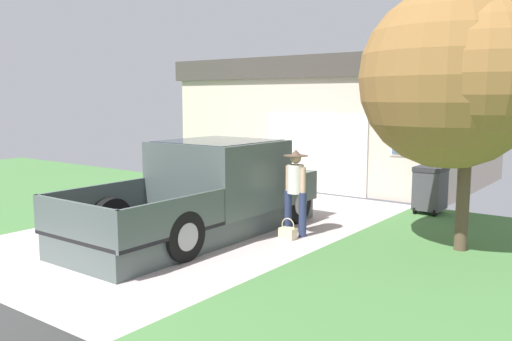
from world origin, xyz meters
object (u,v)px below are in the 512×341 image
object	(u,v)px
person_with_hat	(296,187)
handbag	(288,233)
pickup_truck	(213,191)
house_with_garage	(341,119)
wheeled_trash_bin	(430,188)
front_yard_tree	(460,74)

from	to	relation	value
person_with_hat	handbag	xyz separation A→B (m)	(0.05, -0.32, -0.79)
pickup_truck	person_with_hat	xyz separation A→B (m)	(1.43, 0.66, 0.14)
handbag	house_with_garage	size ratio (longest dim) A/B	0.04
pickup_truck	wheeled_trash_bin	xyz separation A→B (m)	(2.77, 4.04, -0.21)
wheeled_trash_bin	house_with_garage	bearing A→B (deg)	138.66
person_with_hat	wheeled_trash_bin	bearing A→B (deg)	-105.71
handbag	wheeled_trash_bin	xyz separation A→B (m)	(1.30, 3.71, 0.45)
handbag	front_yard_tree	xyz separation A→B (m)	(2.56, 1.14, 2.79)
house_with_garage	wheeled_trash_bin	world-z (taller)	house_with_garage
person_with_hat	wheeled_trash_bin	distance (m)	3.66
handbag	person_with_hat	bearing A→B (deg)	99.18
handbag	house_with_garage	bearing A→B (deg)	111.11
house_with_garage	front_yard_tree	size ratio (longest dim) A/B	2.03
front_yard_tree	wheeled_trash_bin	distance (m)	3.70
pickup_truck	front_yard_tree	world-z (taller)	front_yard_tree
handbag	wheeled_trash_bin	world-z (taller)	wheeled_trash_bin
front_yard_tree	wheeled_trash_bin	xyz separation A→B (m)	(-1.26, 2.57, -2.35)
handbag	pickup_truck	bearing A→B (deg)	-167.07
handbag	wheeled_trash_bin	bearing A→B (deg)	70.71
front_yard_tree	wheeled_trash_bin	bearing A→B (deg)	116.17
pickup_truck	person_with_hat	distance (m)	1.58
pickup_truck	wheeled_trash_bin	size ratio (longest dim) A/B	5.02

